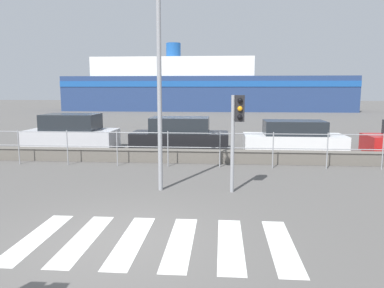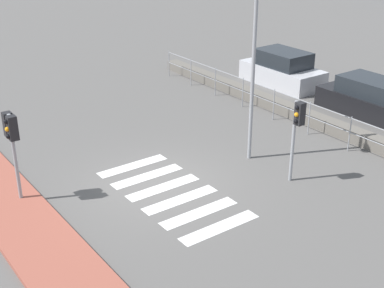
# 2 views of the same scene
# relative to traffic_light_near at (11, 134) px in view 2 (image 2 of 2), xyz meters

# --- Properties ---
(ground_plane) EXTENTS (160.00, 160.00, 0.00)m
(ground_plane) POSITION_rel_traffic_light_near_xyz_m (1.44, 3.72, -2.09)
(ground_plane) COLOR #565451
(sidewalk_brick) EXTENTS (24.00, 1.80, 0.12)m
(sidewalk_brick) POSITION_rel_traffic_light_near_xyz_m (1.44, -0.38, -2.03)
(sidewalk_brick) COLOR #934C3D
(sidewalk_brick) RESTS_ON ground_plane
(crosswalk) EXTENTS (4.95, 2.40, 0.01)m
(crosswalk) POSITION_rel_traffic_light_near_xyz_m (2.16, 3.72, -2.09)
(crosswalk) COLOR silver
(crosswalk) RESTS_ON ground_plane
(seawall) EXTENTS (20.39, 0.55, 0.45)m
(seawall) POSITION_rel_traffic_light_near_xyz_m (1.44, 11.15, -1.86)
(seawall) COLOR #605B54
(seawall) RESTS_ON ground_plane
(harbor_fence) EXTENTS (18.39, 0.04, 1.26)m
(harbor_fence) POSITION_rel_traffic_light_near_xyz_m (1.44, 10.28, -1.27)
(harbor_fence) COLOR gray
(harbor_fence) RESTS_ON ground_plane
(traffic_light_near) EXTENTS (0.58, 0.41, 2.65)m
(traffic_light_near) POSITION_rel_traffic_light_near_xyz_m (0.00, 0.00, 0.00)
(traffic_light_near) COLOR gray
(traffic_light_near) RESTS_ON ground_plane
(traffic_light_far) EXTENTS (0.34, 0.32, 2.58)m
(traffic_light_far) POSITION_rel_traffic_light_near_xyz_m (3.73, 7.11, -0.19)
(traffic_light_far) COLOR gray
(traffic_light_far) RESTS_ON ground_plane
(streetlamp) EXTENTS (0.32, 0.97, 5.88)m
(streetlamp) POSITION_rel_traffic_light_near_xyz_m (1.68, 7.00, 1.55)
(streetlamp) COLOR gray
(streetlamp) RESTS_ON ground_plane
(parked_car_silver) EXTENTS (4.03, 1.86, 1.60)m
(parked_car_silver) POSITION_rel_traffic_light_near_xyz_m (-3.52, 13.86, -1.41)
(parked_car_silver) COLOR #BCBCC1
(parked_car_silver) RESTS_ON ground_plane
(parked_car_black) EXTENTS (4.30, 1.79, 1.48)m
(parked_car_black) POSITION_rel_traffic_light_near_xyz_m (1.47, 13.86, -1.46)
(parked_car_black) COLOR black
(parked_car_black) RESTS_ON ground_plane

